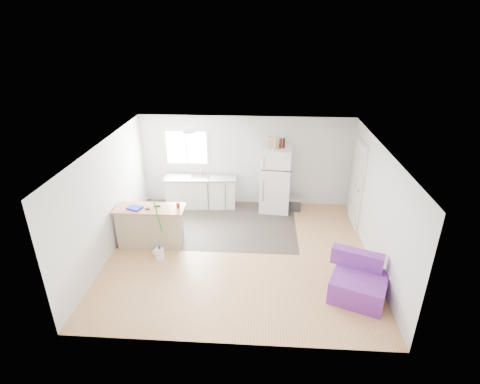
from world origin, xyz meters
name	(u,v)px	position (x,y,z in m)	size (l,w,h in m)	color
room	(239,203)	(0.00, 0.00, 1.20)	(5.51, 5.01, 2.41)	#B07E49
vinyl_zone	(214,223)	(-0.73, 1.25, 0.00)	(4.05, 2.50, 0.00)	#302924
window	(187,147)	(-1.55, 2.49, 1.55)	(1.18, 0.06, 0.98)	white
interior_door	(357,185)	(2.72, 1.55, 1.02)	(0.11, 0.92, 2.10)	white
ceiling_fixture	(189,131)	(-1.20, 1.20, 2.36)	(0.30, 0.30, 0.07)	white
kitchen_cabinets	(201,191)	(-1.17, 2.21, 0.43)	(1.91, 0.70, 1.11)	white
peninsula	(150,226)	(-1.98, 0.22, 0.47)	(1.51, 0.59, 0.92)	tan
refrigerator	(275,179)	(0.79, 2.13, 0.86)	(0.81, 0.77, 1.71)	white
cooler	(292,203)	(1.26, 2.14, 0.18)	(0.50, 0.37, 0.36)	#29292B
purple_seat	(358,282)	(2.24, -1.20, 0.28)	(1.19, 1.18, 0.77)	purple
cleaner_jug	(160,254)	(-1.65, -0.35, 0.14)	(0.16, 0.12, 0.33)	white
mop	(156,245)	(-1.76, -0.16, 0.23)	(0.25, 0.38, 1.35)	green
red_cup	(178,205)	(-1.33, 0.27, 0.98)	(0.08, 0.08, 0.12)	red
blue_tray	(135,208)	(-2.25, 0.16, 0.94)	(0.30, 0.22, 0.04)	#161CD1
tool_a	(157,206)	(-1.80, 0.28, 0.94)	(0.14, 0.05, 0.03)	black
tool_b	(147,209)	(-1.97, 0.14, 0.94)	(0.10, 0.04, 0.03)	black
cardboard_box	(273,142)	(0.68, 2.06, 1.86)	(0.20, 0.10, 0.30)	tan
bottle_left	(281,143)	(0.88, 2.07, 1.84)	(0.07, 0.07, 0.25)	#361409
bottle_right	(284,143)	(0.96, 2.11, 1.84)	(0.07, 0.07, 0.25)	#361409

